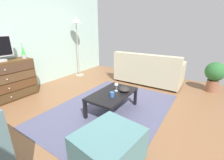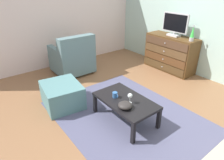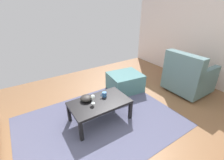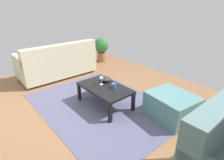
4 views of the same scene
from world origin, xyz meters
name	(u,v)px [view 2 (image 2 of 4)]	position (x,y,z in m)	size (l,w,h in m)	color
ground_plane	(130,109)	(0.00, 0.00, -0.03)	(5.81, 4.88, 0.05)	brown
wall_accent_rear	(213,18)	(0.00, 2.20, 1.28)	(5.81, 0.12, 2.56)	#B0D0C3
wall_plain_left	(56,13)	(-2.67, 0.00, 1.28)	(0.12, 4.88, 2.56)	silver
area_rug	(129,118)	(0.20, -0.20, 0.00)	(2.60, 1.90, 0.01)	#50516E
dresser	(170,53)	(-0.68, 1.89, 0.41)	(1.21, 0.49, 0.82)	#53371A
tv	(175,24)	(-0.67, 1.91, 1.09)	(0.64, 0.18, 0.51)	silver
lava_lamp	(192,34)	(-0.17, 1.84, 0.97)	(0.09, 0.09, 0.33)	#B7B7BC
coffee_table	(125,102)	(0.17, -0.27, 0.32)	(0.96, 0.57, 0.37)	black
wine_glass	(130,96)	(0.28, -0.28, 0.48)	(0.07, 0.07, 0.16)	silver
mug	(115,95)	(0.03, -0.35, 0.41)	(0.11, 0.08, 0.08)	#3261A0
bowl_decorative	(125,105)	(0.33, -0.42, 0.41)	(0.20, 0.20, 0.09)	#2B2726
armchair	(73,58)	(-1.90, -0.06, 0.37)	(0.80, 0.82, 0.92)	#332319
ottoman	(62,95)	(-0.80, -0.85, 0.20)	(0.70, 0.60, 0.40)	slate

